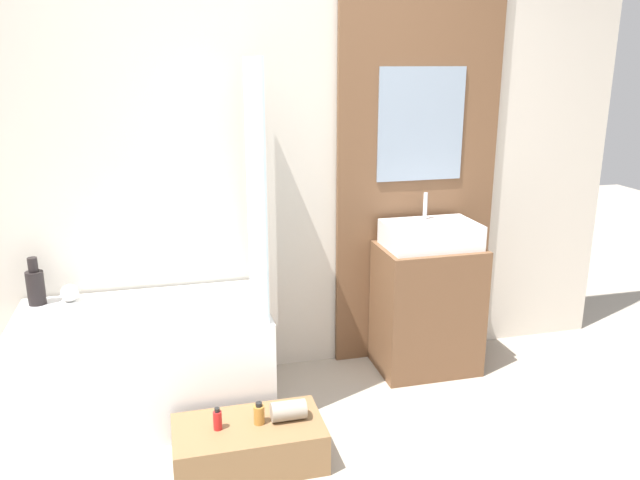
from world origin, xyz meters
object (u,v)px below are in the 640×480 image
bottle_soap_secondary (259,414)px  sink (431,235)px  wooden_step_bench (249,444)px  bottle_soap_primary (218,420)px  bathtub (146,362)px  vase_tall_dark (35,285)px  vase_round_light (70,293)px

bottle_soap_secondary → sink: bearing=31.3°
wooden_step_bench → bottle_soap_secondary: 0.15m
bottle_soap_primary → wooden_step_bench: bearing=0.0°
bathtub → bottle_soap_primary: bearing=-61.1°
sink → vase_tall_dark: bearing=176.6°
vase_tall_dark → bottle_soap_primary: 1.24m
vase_tall_dark → bathtub: bearing=-24.7°
wooden_step_bench → vase_tall_dark: size_ratio=2.70×
bathtub → vase_tall_dark: (-0.53, 0.24, 0.39)m
wooden_step_bench → vase_tall_dark: bearing=140.4°
vase_round_light → bottle_soap_secondary: (0.86, -0.80, -0.37)m
bathtub → bottle_soap_primary: size_ratio=11.75×
bathtub → wooden_step_bench: 0.74m
wooden_step_bench → bottle_soap_secondary: (0.05, 0.00, 0.15)m
sink → bottle_soap_primary: 1.57m
wooden_step_bench → bottle_soap_primary: 0.20m
bathtub → vase_round_light: size_ratio=13.44×
sink → wooden_step_bench: bearing=-149.8°
bottle_soap_secondary → vase_round_light: bearing=137.1°
bathtub → sink: 1.70m
wooden_step_bench → bottle_soap_secondary: size_ratio=6.41×
vase_round_light → bottle_soap_secondary: bearing=-42.9°
sink → vase_round_light: size_ratio=5.64×
bathtub → sink: bearing=4.0°
wooden_step_bench → vase_round_light: bearing=135.3°
vase_round_light → bottle_soap_primary: vase_round_light is taller
wooden_step_bench → vase_round_light: 1.25m
bathtub → bottle_soap_secondary: size_ratio=11.73×
bathtub → vase_tall_dark: vase_tall_dark is taller
bathtub → vase_round_light: bearing=146.7°
sink → vase_tall_dark: 2.14m
vase_round_light → bottle_soap_primary: bearing=-49.9°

